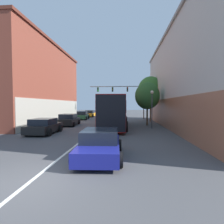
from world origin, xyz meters
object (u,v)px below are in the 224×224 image
at_px(traffic_signal_gantry, 125,93).
at_px(street_tree_near, 147,96).
at_px(hatchback_foreground, 100,144).
at_px(parked_car_left_far, 44,126).
at_px(parked_car_left_near, 90,114).
at_px(street_tree_far, 151,90).
at_px(bus, 115,110).
at_px(parked_car_left_distant, 69,120).
at_px(street_lamp, 152,105).
at_px(parked_car_left_mid, 83,116).

height_order(traffic_signal_gantry, street_tree_near, traffic_signal_gantry).
bearing_deg(hatchback_foreground, parked_car_left_far, 39.52).
bearing_deg(parked_car_left_near, street_tree_far, -126.98).
bearing_deg(parked_car_left_far, hatchback_foreground, -138.18).
distance_m(bus, traffic_signal_gantry, 11.94).
relative_size(parked_car_left_distant, street_tree_far, 0.61).
relative_size(street_lamp, street_tree_far, 0.60).
height_order(parked_car_left_near, street_lamp, street_lamp).
xyz_separation_m(bus, parked_car_left_far, (-5.88, -5.03, -1.28)).
bearing_deg(street_tree_near, traffic_signal_gantry, 106.64).
relative_size(bus, parked_car_left_far, 2.76).
bearing_deg(parked_car_left_far, street_tree_near, -55.15).
relative_size(parked_car_left_far, street_tree_near, 0.76).
relative_size(parked_car_left_far, parked_car_left_distant, 0.97).
relative_size(parked_car_left_near, street_tree_near, 0.78).
relative_size(street_tree_near, street_tree_far, 0.78).
distance_m(hatchback_foreground, parked_car_left_far, 8.76).
xyz_separation_m(parked_car_left_distant, street_tree_far, (10.64, 5.62, 4.01)).
bearing_deg(street_tree_near, parked_car_left_mid, 141.92).
bearing_deg(traffic_signal_gantry, parked_car_left_mid, -167.17).
bearing_deg(street_tree_far, parked_car_left_far, -132.49).
xyz_separation_m(parked_car_left_far, traffic_signal_gantry, (6.87, 16.63, 3.98)).
height_order(hatchback_foreground, street_lamp, street_lamp).
distance_m(parked_car_left_near, street_tree_near, 18.11).
height_order(parked_car_left_near, street_tree_near, street_tree_near).
bearing_deg(parked_car_left_far, street_lamp, -67.70).
xyz_separation_m(hatchback_foreground, street_lamp, (3.98, 10.69, 1.91)).
bearing_deg(traffic_signal_gantry, hatchback_foreground, -92.29).
xyz_separation_m(bus, street_lamp, (4.04, -0.78, 0.61)).
relative_size(parked_car_left_near, street_tree_far, 0.61).
bearing_deg(parked_car_left_near, hatchback_foreground, -162.63).
distance_m(street_tree_near, street_tree_far, 4.96).
xyz_separation_m(traffic_signal_gantry, street_lamp, (3.06, -12.37, -2.08)).
distance_m(parked_car_left_distant, street_tree_near, 10.10).
relative_size(bus, hatchback_foreground, 2.65).
height_order(street_lamp, street_tree_far, street_tree_far).
bearing_deg(parked_car_left_near, street_lamp, -144.69).
xyz_separation_m(parked_car_left_far, parked_car_left_distant, (0.13, 6.13, 0.02)).
bearing_deg(street_lamp, parked_car_left_near, 120.74).
bearing_deg(parked_car_left_distant, parked_car_left_near, 0.24).
bearing_deg(parked_car_left_mid, traffic_signal_gantry, -80.77).
bearing_deg(traffic_signal_gantry, street_lamp, -76.12).
bearing_deg(parked_car_left_near, traffic_signal_gantry, -120.14).
bearing_deg(parked_car_left_distant, street_tree_near, -86.60).
bearing_deg(hatchback_foreground, traffic_signal_gantry, -5.51).
bearing_deg(parked_car_left_far, street_tree_far, -43.40).
bearing_deg(street_tree_near, street_lamp, -86.17).
bearing_deg(traffic_signal_gantry, parked_car_left_distant, -122.70).
relative_size(parked_car_left_mid, street_lamp, 1.00).
distance_m(bus, street_tree_near, 4.66).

